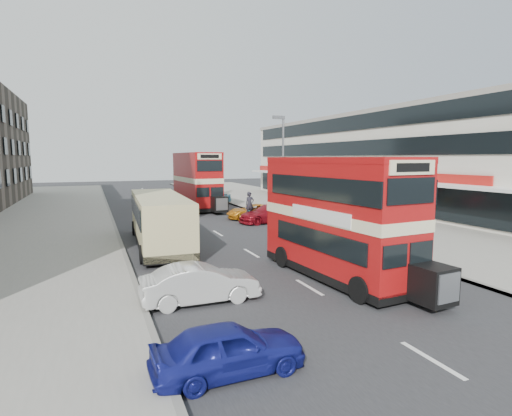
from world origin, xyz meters
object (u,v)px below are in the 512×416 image
car_left_front (200,284)px  cyclist (250,211)px  bus_main (338,217)px  street_lamp (282,159)px  car_left_near (228,349)px  car_right_c (212,197)px  bus_second (197,181)px  car_right_a (270,213)px  coach (159,218)px  car_right_b (253,212)px  pedestrian_near (318,212)px

car_left_front → cyclist: (7.96, 15.91, 0.14)m
bus_main → car_left_front: (-5.87, -0.69, -1.85)m
street_lamp → car_left_near: bearing=-118.6°
car_left_front → car_right_c: size_ratio=0.99×
car_right_c → bus_main: bearing=-5.9°
bus_second → car_right_a: size_ratio=1.96×
coach → car_right_b: (8.51, 7.38, -0.95)m
bus_main → car_right_c: 28.46m
car_right_c → pedestrian_near: pedestrian_near is taller
car_left_near → cyclist: (8.51, 20.66, 0.20)m
bus_main → car_right_c: (2.78, 28.26, -1.81)m
car_right_b → pedestrian_near: size_ratio=2.36×
car_right_c → pedestrian_near: 17.28m
bus_main → pedestrian_near: bearing=-121.8°
car_left_front → pedestrian_near: 16.72m
bus_main → cyclist: 15.46m
street_lamp → car_left_near: size_ratio=2.32×
coach → pedestrian_near: coach is taller
coach → street_lamp: bearing=33.8°
cyclist → car_right_b: bearing=53.7°
street_lamp → bus_main: 16.23m
street_lamp → bus_main: bearing=-107.6°
car_right_a → street_lamp: bearing=120.6°
car_right_b → cyclist: cyclist is taller
car_left_near → cyclist: cyclist is taller
car_left_near → car_right_a: car_right_a is taller
car_right_c → bus_second: bearing=-33.4°
car_right_a → car_right_b: bearing=-173.4°
bus_second → coach: bus_second is taller
car_left_front → car_right_c: car_right_c is taller
coach → car_right_b: bearing=43.7°
street_lamp → pedestrian_near: size_ratio=4.48×
street_lamp → bus_second: 10.34m
car_right_b → car_right_c: bearing=-174.5°
bus_second → coach: bearing=66.5°
street_lamp → car_left_near: 23.99m
car_left_front → car_right_b: bearing=-26.5°
car_left_front → car_right_b: 19.08m
bus_second → coach: 16.52m
coach → car_left_near: 14.42m
coach → car_left_near: size_ratio=2.85×
car_right_a → car_right_b: car_right_a is taller
car_right_a → cyclist: (-1.19, 1.09, 0.10)m
bus_main → car_right_a: (3.27, 14.14, -1.80)m
street_lamp → bus_main: (-4.86, -15.31, -2.29)m
bus_second → cyclist: 9.48m
car_left_near → car_left_front: bearing=-7.9°
car_right_a → pedestrian_near: pedestrian_near is taller
car_left_near → car_left_front: car_left_front is taller
pedestrian_near → street_lamp: bearing=-91.8°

